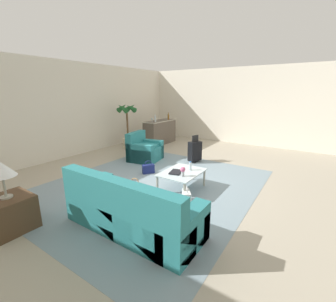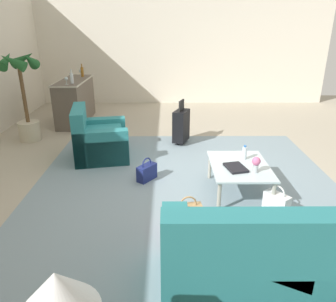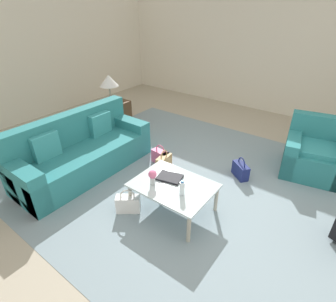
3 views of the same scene
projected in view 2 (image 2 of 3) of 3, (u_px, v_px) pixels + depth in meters
ground_plane at (199, 180)px, 4.90m from camera, size 12.00×12.00×0.00m
wall_right at (184, 47)px, 9.03m from camera, size 0.12×8.00×3.10m
area_rug at (188, 200)px, 4.34m from camera, size 5.20×4.40×0.01m
couch at (295, 264)px, 2.74m from camera, size 0.87×2.25×0.95m
armchair at (97, 141)px, 5.61m from camera, size 1.08×1.03×0.89m
coffee_table at (239, 168)px, 4.39m from camera, size 1.02×0.77×0.42m
water_bottle at (245, 153)px, 4.53m from camera, size 0.06×0.06×0.20m
coffee_table_book at (236, 168)px, 4.26m from camera, size 0.36×0.30×0.03m
flower_vase at (256, 163)px, 4.13m from camera, size 0.11×0.11×0.21m
table_lamp at (57, 295)px, 1.55m from camera, size 0.40×0.40×0.59m
bar_console at (75, 100)px, 7.58m from camera, size 1.64×0.58×0.98m
wine_glass_leftmost at (66, 79)px, 6.85m from camera, size 0.08×0.08×0.15m
wine_glass_left_of_centre at (81, 72)px, 7.89m from camera, size 0.08×0.08×0.15m
wine_bottle_clear at (72, 78)px, 6.94m from camera, size 0.07×0.07×0.30m
wine_bottle_amber at (82, 72)px, 7.80m from camera, size 0.07×0.07×0.30m
suitcase_black at (181, 125)px, 6.25m from camera, size 0.45×0.35×0.85m
handbag_tan at (188, 213)px, 3.81m from camera, size 0.18×0.34×0.36m
handbag_white at (277, 202)px, 4.05m from camera, size 0.34×0.30×0.36m
handbag_pink at (180, 221)px, 3.66m from camera, size 0.33×0.17×0.36m
handbag_navy at (147, 172)px, 4.86m from camera, size 0.34×0.31×0.36m
potted_palm at (24, 95)px, 6.22m from camera, size 0.64×0.64×1.74m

